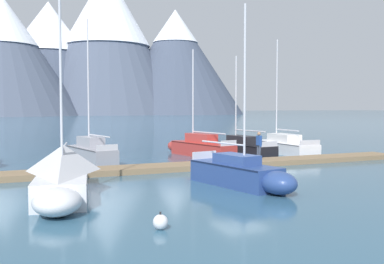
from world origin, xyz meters
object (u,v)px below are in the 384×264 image
(sailboat_second_berth, at_px, (63,173))
(person_on_dock, at_px, (259,144))
(sailboat_mid_dock_starboard, at_px, (242,173))
(sailboat_end_of_dock, at_px, (281,145))
(mooring_buoy_channel_marker, at_px, (160,222))
(sailboat_mid_dock_port, at_px, (88,152))
(sailboat_outer_slip, at_px, (240,147))
(sailboat_far_berth, at_px, (198,147))

(sailboat_second_berth, xyz_separation_m, person_on_dock, (12.73, 5.71, 0.32))
(sailboat_mid_dock_starboard, xyz_separation_m, sailboat_end_of_dock, (10.27, 11.72, -0.02))
(sailboat_second_berth, height_order, mooring_buoy_channel_marker, sailboat_second_berth)
(sailboat_end_of_dock, bearing_deg, sailboat_mid_dock_port, 178.26)
(sailboat_mid_dock_starboard, xyz_separation_m, sailboat_outer_slip, (6.72, 11.85, -0.04))
(sailboat_far_berth, height_order, sailboat_end_of_dock, sailboat_end_of_dock)
(sailboat_mid_dock_starboard, bearing_deg, sailboat_mid_dock_port, 110.33)
(sailboat_end_of_dock, bearing_deg, sailboat_mid_dock_starboard, -131.23)
(sailboat_mid_dock_port, distance_m, sailboat_far_berth, 7.99)
(sailboat_outer_slip, bearing_deg, sailboat_mid_dock_starboard, -119.55)
(sailboat_second_berth, distance_m, mooring_buoy_channel_marker, 6.45)
(sailboat_outer_slip, bearing_deg, person_on_dock, -107.31)
(sailboat_outer_slip, bearing_deg, sailboat_end_of_dock, -2.10)
(sailboat_mid_dock_port, bearing_deg, sailboat_far_berth, 2.03)
(sailboat_outer_slip, distance_m, person_on_dock, 5.34)
(sailboat_second_berth, bearing_deg, person_on_dock, 24.14)
(sailboat_mid_dock_port, height_order, sailboat_outer_slip, sailboat_mid_dock_port)
(sailboat_outer_slip, distance_m, mooring_buoy_channel_marker, 20.93)
(sailboat_second_berth, xyz_separation_m, sailboat_mid_dock_port, (3.08, 11.08, -0.29))
(sailboat_mid_dock_port, bearing_deg, sailboat_end_of_dock, -1.74)
(mooring_buoy_channel_marker, bearing_deg, sailboat_far_berth, 62.40)
(mooring_buoy_channel_marker, bearing_deg, person_on_dock, 47.57)
(person_on_dock, bearing_deg, sailboat_second_berth, -155.86)
(sailboat_mid_dock_port, height_order, sailboat_mid_dock_starboard, sailboat_mid_dock_port)
(sailboat_mid_dock_starboard, height_order, sailboat_end_of_dock, sailboat_end_of_dock)
(sailboat_second_berth, distance_m, person_on_dock, 13.95)
(sailboat_mid_dock_starboard, distance_m, person_on_dock, 8.54)
(sailboat_mid_dock_starboard, relative_size, sailboat_far_berth, 1.03)
(sailboat_outer_slip, distance_m, sailboat_end_of_dock, 3.55)
(sailboat_mid_dock_port, bearing_deg, sailboat_outer_slip, -1.62)
(sailboat_outer_slip, xyz_separation_m, sailboat_end_of_dock, (3.55, -0.13, 0.02))
(sailboat_second_berth, height_order, sailboat_mid_dock_starboard, sailboat_second_berth)
(sailboat_mid_dock_starboard, relative_size, sailboat_outer_slip, 1.09)
(sailboat_end_of_dock, distance_m, person_on_dock, 7.14)
(sailboat_outer_slip, relative_size, mooring_buoy_channel_marker, 14.05)
(sailboat_second_berth, height_order, person_on_dock, sailboat_second_berth)
(person_on_dock, height_order, mooring_buoy_channel_marker, person_on_dock)
(sailboat_mid_dock_port, distance_m, sailboat_mid_dock_starboard, 12.97)
(sailboat_far_berth, height_order, person_on_dock, sailboat_far_berth)
(sailboat_far_berth, distance_m, mooring_buoy_channel_marker, 19.72)
(sailboat_mid_dock_starboard, bearing_deg, sailboat_second_berth, 171.89)
(sailboat_second_berth, height_order, sailboat_far_berth, sailboat_second_berth)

